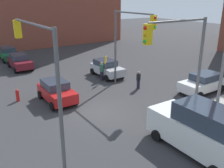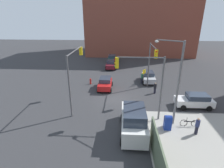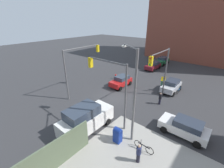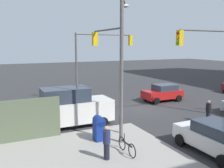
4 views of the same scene
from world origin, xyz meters
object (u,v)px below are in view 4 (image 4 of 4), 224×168
at_px(traffic_signal_se_corner, 100,53).
at_px(pedestrian_waiting, 208,111).
at_px(van_white_delivery, 70,107).
at_px(pedestrian_crossing, 107,142).
at_px(hatchback_red, 163,93).
at_px(street_lamp_corner, 122,58).
at_px(fire_hydrant, 162,91).
at_px(bicycle_leaning_on_fence, 127,147).
at_px(traffic_signal_nw_corner, 210,56).
at_px(hatchback_white, 215,137).
at_px(mailbox_blue, 99,127).
at_px(traffic_signal_ne_corner, 109,58).

relative_size(traffic_signal_se_corner, pedestrian_waiting, 4.11).
distance_m(van_white_delivery, pedestrian_crossing, 5.62).
xyz_separation_m(traffic_signal_se_corner, hatchback_red, (-5.46, 2.77, -3.82)).
height_order(street_lamp_corner, fire_hydrant, street_lamp_corner).
bearing_deg(pedestrian_waiting, bicycle_leaning_on_fence, -124.22).
bearing_deg(traffic_signal_nw_corner, pedestrian_crossing, 17.18).
relative_size(traffic_signal_se_corner, hatchback_red, 1.70).
distance_m(pedestrian_crossing, bicycle_leaning_on_fence, 1.32).
height_order(hatchback_white, bicycle_leaning_on_fence, hatchback_white).
relative_size(pedestrian_crossing, bicycle_leaning_on_fence, 0.95).
distance_m(street_lamp_corner, pedestrian_crossing, 4.65).
bearing_deg(pedestrian_crossing, traffic_signal_se_corner, -154.36).
distance_m(hatchback_red, hatchback_white, 11.89).
bearing_deg(van_white_delivery, mailbox_blue, 103.12).
relative_size(traffic_signal_se_corner, street_lamp_corner, 0.81).
distance_m(mailbox_blue, hatchback_white, 6.13).
distance_m(pedestrian_waiting, bicycle_leaning_on_fence, 7.87).
height_order(street_lamp_corner, mailbox_blue, street_lamp_corner).
height_order(traffic_signal_nw_corner, hatchback_white, traffic_signal_nw_corner).
distance_m(traffic_signal_ne_corner, hatchback_white, 7.89).
bearing_deg(fire_hydrant, pedestrian_crossing, 44.51).
bearing_deg(traffic_signal_nw_corner, fire_hydrant, -105.56).
bearing_deg(van_white_delivery, pedestrian_crossing, 91.49).
bearing_deg(pedestrian_crossing, van_white_delivery, -131.64).
distance_m(hatchback_red, van_white_delivery, 10.83).
xyz_separation_m(mailbox_blue, van_white_delivery, (0.75, -3.20, 0.52)).
xyz_separation_m(hatchback_red, van_white_delivery, (10.23, 3.53, 0.44)).
bearing_deg(traffic_signal_nw_corner, traffic_signal_se_corner, -62.16).
bearing_deg(hatchback_white, bicycle_leaning_on_fence, -25.58).
relative_size(traffic_signal_nw_corner, traffic_signal_se_corner, 1.00).
height_order(hatchback_white, van_white_delivery, van_white_delivery).
bearing_deg(van_white_delivery, traffic_signal_ne_corner, 158.63).
bearing_deg(traffic_signal_se_corner, bicycle_leaning_on_fence, 73.68).
bearing_deg(van_white_delivery, street_lamp_corner, 117.77).
bearing_deg(traffic_signal_ne_corner, traffic_signal_nw_corner, 166.17).
distance_m(hatchback_red, pedestrian_crossing, 13.60).
height_order(mailbox_blue, van_white_delivery, van_white_delivery).
xyz_separation_m(fire_hydrant, pedestrian_waiting, (3.00, 9.40, 0.33)).
relative_size(traffic_signal_nw_corner, bicycle_leaning_on_fence, 3.71).
bearing_deg(bicycle_leaning_on_fence, street_lamp_corner, -109.20).
xyz_separation_m(hatchback_red, pedestrian_crossing, (10.08, 9.13, 0.02)).
height_order(traffic_signal_ne_corner, pedestrian_crossing, traffic_signal_ne_corner).
distance_m(traffic_signal_ne_corner, mailbox_blue, 4.74).
bearing_deg(street_lamp_corner, traffic_signal_nw_corner, -172.59).
height_order(hatchback_red, bicycle_leaning_on_fence, hatchback_red).
relative_size(fire_hydrant, pedestrian_crossing, 0.57).
height_order(traffic_signal_se_corner, hatchback_white, traffic_signal_se_corner).
height_order(traffic_signal_ne_corner, pedestrian_waiting, traffic_signal_ne_corner).
bearing_deg(traffic_signal_se_corner, fire_hydrant, 177.61).
bearing_deg(street_lamp_corner, hatchback_red, -138.95).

